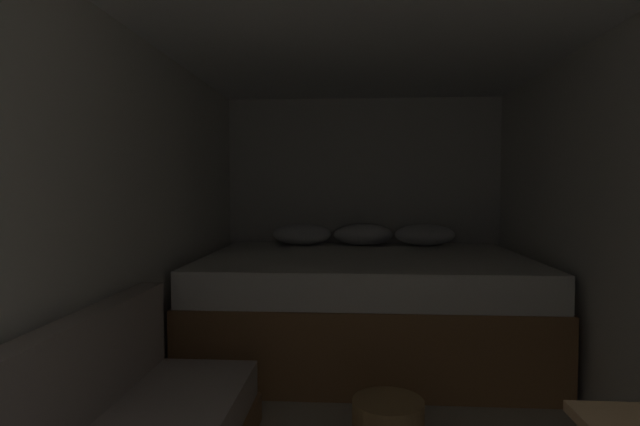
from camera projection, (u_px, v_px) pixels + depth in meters
The scene contains 4 objects.
wall_back at pixel (363, 211), 4.79m from camera, with size 2.64×0.05×2.12m, color silver.
wall_left at pixel (99, 234), 2.41m from camera, with size 0.05×4.89×2.12m, color silver.
bed at pixel (364, 303), 3.88m from camera, with size 2.42×1.77×0.96m.
wicker_basket at pixel (388, 424), 2.49m from camera, with size 0.36×0.36×0.24m.
Camera 1 is at (-0.08, -0.39, 1.28)m, focal length 28.39 mm.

